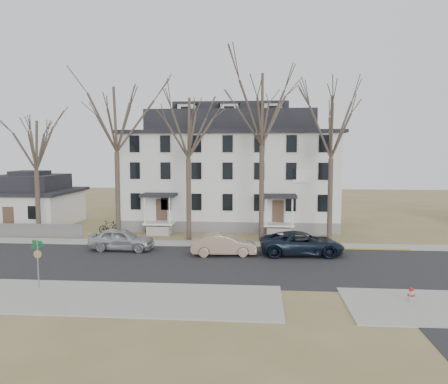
# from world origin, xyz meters

# --- Properties ---
(ground) EXTENTS (120.00, 120.00, 0.00)m
(ground) POSITION_xyz_m (0.00, 0.00, 0.00)
(ground) COLOR olive
(ground) RESTS_ON ground
(main_road) EXTENTS (120.00, 10.00, 0.04)m
(main_road) POSITION_xyz_m (0.00, 2.00, 0.00)
(main_road) COLOR #27272A
(main_road) RESTS_ON ground
(far_sidewalk) EXTENTS (120.00, 2.00, 0.08)m
(far_sidewalk) POSITION_xyz_m (0.00, 8.00, 0.00)
(far_sidewalk) COLOR #A09F97
(far_sidewalk) RESTS_ON ground
(near_sidewalk_left) EXTENTS (20.00, 5.00, 0.08)m
(near_sidewalk_left) POSITION_xyz_m (-8.00, -5.00, 0.00)
(near_sidewalk_left) COLOR #A09F97
(near_sidewalk_left) RESTS_ON ground
(yellow_curb) EXTENTS (14.00, 0.25, 0.06)m
(yellow_curb) POSITION_xyz_m (5.00, 7.10, 0.00)
(yellow_curb) COLOR gold
(yellow_curb) RESTS_ON ground
(boarding_house) EXTENTS (20.80, 12.36, 12.05)m
(boarding_house) POSITION_xyz_m (-2.00, 17.95, 5.38)
(boarding_house) COLOR slate
(boarding_house) RESTS_ON ground
(small_house) EXTENTS (8.70, 8.70, 5.00)m
(small_house) POSITION_xyz_m (-22.00, 16.00, 2.25)
(small_house) COLOR silver
(small_house) RESTS_ON ground
(fence) EXTENTS (14.00, 0.06, 1.20)m
(fence) POSITION_xyz_m (-21.00, 9.50, 0.00)
(fence) COLOR gray
(fence) RESTS_ON ground
(tree_far_left) EXTENTS (8.40, 8.40, 13.72)m
(tree_far_left) POSITION_xyz_m (-11.00, 9.80, 10.34)
(tree_far_left) COLOR #473B31
(tree_far_left) RESTS_ON ground
(tree_mid_left) EXTENTS (7.80, 7.80, 12.74)m
(tree_mid_left) POSITION_xyz_m (-5.00, 9.80, 9.60)
(tree_mid_left) COLOR #473B31
(tree_mid_left) RESTS_ON ground
(tree_center) EXTENTS (9.00, 9.00, 14.70)m
(tree_center) POSITION_xyz_m (1.00, 9.80, 11.08)
(tree_center) COLOR #473B31
(tree_center) RESTS_ON ground
(tree_mid_right) EXTENTS (7.80, 7.80, 12.74)m
(tree_mid_right) POSITION_xyz_m (6.50, 9.80, 9.60)
(tree_mid_right) COLOR #473B31
(tree_mid_right) RESTS_ON ground
(tree_bungalow) EXTENTS (6.60, 6.60, 10.78)m
(tree_bungalow) POSITION_xyz_m (-18.00, 9.80, 8.12)
(tree_bungalow) COLOR #473B31
(tree_bungalow) RESTS_ON ground
(car_silver) EXTENTS (4.82, 2.00, 1.63)m
(car_silver) POSITION_xyz_m (-9.30, 5.40, 0.82)
(car_silver) COLOR #AEAFB2
(car_silver) RESTS_ON ground
(car_tan) EXTENTS (4.73, 2.07, 1.51)m
(car_tan) POSITION_xyz_m (-1.65, 4.46, 0.76)
(car_tan) COLOR gray
(car_tan) RESTS_ON ground
(car_navy) EXTENTS (6.01, 3.04, 1.63)m
(car_navy) POSITION_xyz_m (3.85, 5.04, 0.82)
(car_navy) COLOR black
(car_navy) RESTS_ON ground
(bicycle_left) EXTENTS (1.87, 0.89, 0.94)m
(bicycle_left) POSITION_xyz_m (-8.33, 11.48, 0.47)
(bicycle_left) COLOR black
(bicycle_left) RESTS_ON ground
(bicycle_right) EXTENTS (1.83, 1.34, 1.09)m
(bicycle_right) POSITION_xyz_m (-12.61, 12.08, 0.55)
(bicycle_right) COLOR black
(bicycle_right) RESTS_ON ground
(fire_hydrant) EXTENTS (0.32, 0.31, 0.78)m
(fire_hydrant) POSITION_xyz_m (8.22, -4.40, 0.39)
(fire_hydrant) COLOR #B7B7BA
(fire_hydrant) RESTS_ON ground
(street_sign) EXTENTS (0.75, 0.75, 2.62)m
(street_sign) POSITION_xyz_m (-10.90, -3.79, 1.74)
(street_sign) COLOR gray
(street_sign) RESTS_ON ground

